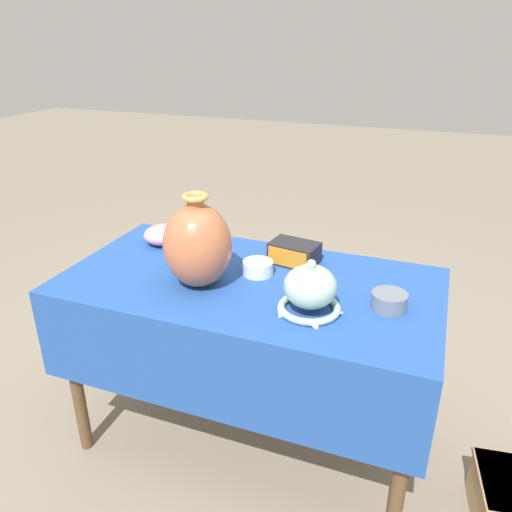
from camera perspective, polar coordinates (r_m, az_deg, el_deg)
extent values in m
plane|color=gray|center=(2.06, -0.63, -19.84)|extent=(14.00, 14.00, 0.00)
cylinder|color=brown|center=(1.92, -20.00, -12.79)|extent=(0.04, 0.04, 0.65)
cylinder|color=brown|center=(1.57, 16.33, -22.05)|extent=(0.04, 0.04, 0.65)
cylinder|color=brown|center=(2.27, -11.56, -5.57)|extent=(0.04, 0.04, 0.65)
cylinder|color=brown|center=(1.98, 17.92, -11.20)|extent=(0.04, 0.04, 0.65)
cube|color=brown|center=(1.67, -0.74, -3.33)|extent=(1.22, 0.63, 0.03)
cube|color=#234C9E|center=(1.66, -0.74, -2.78)|extent=(1.24, 0.65, 0.01)
cube|color=#234C9E|center=(1.49, -5.46, -13.55)|extent=(1.24, 0.01, 0.32)
ellipsoid|color=#BC6642|center=(1.58, -6.69, 1.19)|extent=(0.22, 0.22, 0.27)
cylinder|color=#BC6642|center=(1.53, -6.95, 6.18)|extent=(0.05, 0.05, 0.03)
torus|color=gold|center=(1.53, -6.98, 6.72)|extent=(0.08, 0.08, 0.02)
torus|color=#A8CCB7|center=(1.48, 6.09, -5.88)|extent=(0.19, 0.19, 0.02)
ellipsoid|color=#A8CCB7|center=(1.45, 6.22, -3.49)|extent=(0.16, 0.16, 0.13)
sphere|color=#A8CCB7|center=(1.42, 6.35, -0.94)|extent=(0.03, 0.03, 0.03)
cone|color=white|center=(1.47, 9.62, -6.48)|extent=(0.01, 0.04, 0.03)
cone|color=white|center=(1.55, 7.98, -4.51)|extent=(0.04, 0.02, 0.03)
cone|color=white|center=(1.55, 3.93, -4.44)|extent=(0.03, 0.04, 0.03)
cone|color=white|center=(1.46, 2.65, -6.39)|extent=(0.03, 0.04, 0.03)
cone|color=white|center=(1.40, 6.28, -7.79)|extent=(0.04, 0.02, 0.03)
cube|color=#232328|center=(1.77, 4.41, 0.39)|extent=(0.18, 0.13, 0.07)
cube|color=orange|center=(1.72, 3.58, -0.28)|extent=(0.15, 0.03, 0.06)
cylinder|color=slate|center=(1.53, 14.97, -4.99)|extent=(0.11, 0.11, 0.05)
ellipsoid|color=#D19399|center=(1.96, -10.47, 2.43)|extent=(0.16, 0.16, 0.07)
cylinder|color=white|center=(1.69, 0.23, -1.34)|extent=(0.10, 0.10, 0.05)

